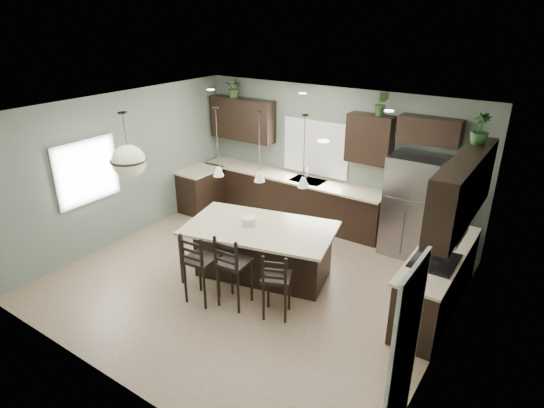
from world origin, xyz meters
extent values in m
plane|color=#9E8466|center=(0.00, 0.00, 0.00)|extent=(6.00, 6.00, 0.00)
cube|color=white|center=(2.98, -1.55, 1.02)|extent=(0.04, 0.82, 2.04)
cube|color=white|center=(-0.40, 2.73, 1.55)|extent=(1.35, 0.02, 1.00)
cube|color=white|center=(-2.98, -0.80, 1.55)|extent=(0.02, 1.10, 1.00)
cube|color=black|center=(-2.70, 1.70, 0.45)|extent=(0.60, 0.90, 0.90)
cube|color=beige|center=(-2.68, 1.70, 0.92)|extent=(0.66, 0.96, 0.04)
cube|color=black|center=(-0.85, 2.45, 0.45)|extent=(4.20, 0.60, 0.90)
cube|color=beige|center=(-0.85, 2.43, 0.92)|extent=(4.20, 0.66, 0.04)
cube|color=gray|center=(-0.40, 2.43, 0.94)|extent=(0.70, 0.45, 0.01)
cylinder|color=silver|center=(-0.40, 2.40, 1.08)|extent=(0.02, 0.02, 0.28)
cube|color=black|center=(-2.15, 2.58, 1.95)|extent=(1.55, 0.34, 0.90)
cube|color=black|center=(0.80, 2.58, 1.95)|extent=(0.85, 0.34, 0.90)
cube|color=black|center=(1.85, 2.58, 2.25)|extent=(1.05, 0.34, 0.45)
cube|color=black|center=(2.70, 0.87, 0.45)|extent=(0.60, 2.35, 0.90)
cube|color=beige|center=(2.68, 0.87, 0.92)|extent=(0.66, 2.35, 0.04)
cube|color=black|center=(2.68, 0.60, 0.94)|extent=(0.58, 0.75, 0.02)
cube|color=gray|center=(2.40, 0.60, 0.45)|extent=(0.01, 0.72, 0.60)
cube|color=black|center=(2.83, 0.87, 1.95)|extent=(0.34, 2.35, 0.90)
cube|color=gray|center=(2.78, 0.60, 1.55)|extent=(0.40, 0.75, 0.40)
cube|color=gray|center=(1.79, 2.36, 0.93)|extent=(0.90, 0.74, 1.85)
cube|color=black|center=(0.04, 0.15, 0.46)|extent=(2.62, 1.86, 0.92)
cylinder|color=silver|center=(-0.15, 0.10, 0.99)|extent=(0.24, 0.24, 0.14)
cube|color=black|center=(-0.31, -0.89, 0.59)|extent=(0.47, 0.47, 1.18)
cube|color=black|center=(0.17, -0.69, 0.60)|extent=(0.47, 0.47, 1.19)
cube|color=black|center=(0.84, -0.58, 0.53)|extent=(0.52, 0.52, 1.07)
imported|color=#325324|center=(-2.32, 2.55, 2.61)|extent=(0.41, 0.36, 0.42)
imported|color=#335726|center=(0.97, 2.55, 2.62)|extent=(0.28, 0.24, 0.44)
imported|color=#285625|center=(2.80, 1.53, 2.62)|extent=(0.32, 0.32, 0.43)
plane|color=slate|center=(0.00, 2.75, 1.40)|extent=(6.00, 0.00, 6.00)
plane|color=slate|center=(0.00, -2.75, 1.40)|extent=(6.00, 0.00, 6.00)
plane|color=slate|center=(-3.00, 0.00, 1.40)|extent=(0.00, 5.50, 5.50)
plane|color=slate|center=(3.00, 0.00, 1.40)|extent=(0.00, 5.50, 5.50)
plane|color=white|center=(0.00, 0.00, 2.80)|extent=(6.00, 6.00, 0.00)
camera|label=1|loc=(3.87, -5.17, 4.12)|focal=30.00mm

